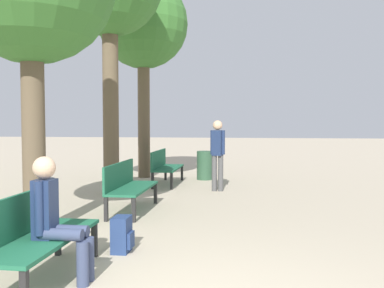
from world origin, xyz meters
TOP-DOWN VIEW (x-y plane):
  - bench_row_0 at (-1.56, 0.72)m, footprint 0.55×1.69m
  - bench_row_1 at (-1.56, 4.08)m, footprint 0.55×1.69m
  - bench_row_2 at (-1.56, 7.44)m, footprint 0.55×1.69m
  - tree_row_2 at (-2.43, 8.76)m, footprint 2.56×2.56m
  - person_seated at (-1.32, 0.70)m, footprint 0.59×0.34m
  - backpack at (-0.96, 1.74)m, footprint 0.24×0.29m
  - pedestrian_near at (-0.13, 6.56)m, footprint 0.33×0.25m
  - trash_bin at (-0.63, 8.51)m, footprint 0.44×0.44m

SIDE VIEW (x-z plane):
  - backpack at x=-0.96m, z-range 0.00..0.44m
  - trash_bin at x=-0.63m, z-range 0.00..0.79m
  - bench_row_0 at x=-1.56m, z-range 0.06..0.94m
  - bench_row_1 at x=-1.56m, z-range 0.06..0.94m
  - bench_row_2 at x=-1.56m, z-range 0.06..0.94m
  - person_seated at x=-1.32m, z-range 0.04..1.31m
  - pedestrian_near at x=-0.13m, z-range 0.12..1.77m
  - tree_row_2 at x=-2.43m, z-range 1.50..7.20m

